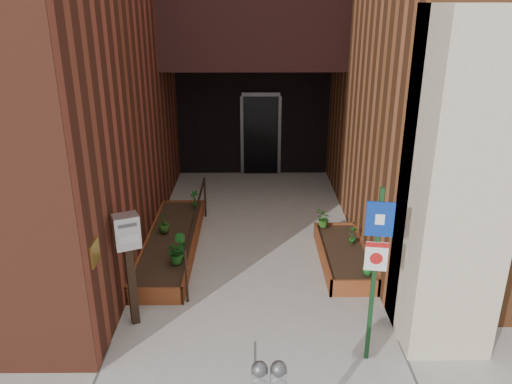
{
  "coord_description": "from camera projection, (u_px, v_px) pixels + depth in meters",
  "views": [
    {
      "loc": [
        -0.03,
        -5.7,
        4.43
      ],
      "look_at": [
        0.03,
        1.8,
        1.53
      ],
      "focal_mm": 35.0,
      "sensor_mm": 36.0,
      "label": 1
    }
  ],
  "objects": [
    {
      "name": "ground",
      "position": [
        255.0,
        342.0,
        6.91
      ],
      "size": [
        80.0,
        80.0,
        0.0
      ],
      "primitive_type": "plane",
      "color": "#9E9991",
      "rests_on": "ground"
    },
    {
      "name": "planter_left",
      "position": [
        172.0,
        244.0,
        9.37
      ],
      "size": [
        0.9,
        3.6,
        0.3
      ],
      "color": "brown",
      "rests_on": "ground"
    },
    {
      "name": "planter_right",
      "position": [
        343.0,
        257.0,
        8.93
      ],
      "size": [
        0.8,
        2.2,
        0.3
      ],
      "color": "brown",
      "rests_on": "ground"
    },
    {
      "name": "handrail",
      "position": [
        197.0,
        216.0,
        9.1
      ],
      "size": [
        0.04,
        3.34,
        0.9
      ],
      "color": "black",
      "rests_on": "ground"
    },
    {
      "name": "sign_post",
      "position": [
        376.0,
        259.0,
        6.06
      ],
      "size": [
        0.33,
        0.1,
        2.41
      ],
      "color": "#14391B",
      "rests_on": "ground"
    },
    {
      "name": "payment_dropbox",
      "position": [
        128.0,
        247.0,
        6.89
      ],
      "size": [
        0.41,
        0.37,
        1.72
      ],
      "color": "black",
      "rests_on": "ground"
    },
    {
      "name": "shrub_left_a",
      "position": [
        177.0,
        252.0,
        8.32
      ],
      "size": [
        0.51,
        0.51,
        0.4
      ],
      "primitive_type": "imported",
      "rotation": [
        0.0,
        0.0,
        0.75
      ],
      "color": "#1B5518",
      "rests_on": "planter_left"
    },
    {
      "name": "shrub_left_b",
      "position": [
        180.0,
        245.0,
        8.52
      ],
      "size": [
        0.32,
        0.32,
        0.41
      ],
      "primitive_type": "imported",
      "rotation": [
        0.0,
        0.0,
        2.39
      ],
      "color": "#1A5E1C",
      "rests_on": "planter_left"
    },
    {
      "name": "shrub_left_c",
      "position": [
        164.0,
        223.0,
        9.44
      ],
      "size": [
        0.3,
        0.3,
        0.38
      ],
      "primitive_type": "imported",
      "rotation": [
        0.0,
        0.0,
        4.04
      ],
      "color": "#255317",
      "rests_on": "planter_left"
    },
    {
      "name": "shrub_left_d",
      "position": [
        195.0,
        199.0,
        10.54
      ],
      "size": [
        0.29,
        0.29,
        0.39
      ],
      "primitive_type": "imported",
      "rotation": [
        0.0,
        0.0,
        5.42
      ],
      "color": "#1B601E",
      "rests_on": "planter_left"
    },
    {
      "name": "shrub_right_a",
      "position": [
        368.0,
        265.0,
        7.97
      ],
      "size": [
        0.25,
        0.25,
        0.32
      ],
      "primitive_type": "imported",
      "rotation": [
        0.0,
        0.0,
        0.94
      ],
      "color": "#195A20",
      "rests_on": "planter_right"
    },
    {
      "name": "shrub_right_b",
      "position": [
        353.0,
        235.0,
        8.98
      ],
      "size": [
        0.21,
        0.21,
        0.36
      ],
      "primitive_type": "imported",
      "rotation": [
        0.0,
        0.0,
        3.01
      ],
      "color": "#1B611C",
      "rests_on": "planter_right"
    },
    {
      "name": "shrub_right_c",
      "position": [
        324.0,
        219.0,
        9.64
      ],
      "size": [
        0.43,
        0.43,
        0.35
      ],
      "primitive_type": "imported",
      "rotation": [
        0.0,
        0.0,
        4.16
      ],
      "color": "#2A611B",
      "rests_on": "planter_right"
    }
  ]
}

